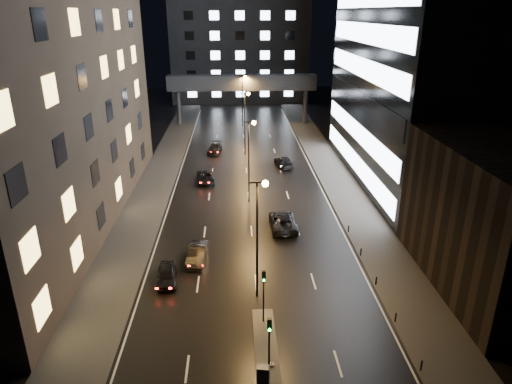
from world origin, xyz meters
TOP-DOWN VIEW (x-y plane):
  - ground at (0.00, 40.00)m, footprint 160.00×160.00m
  - sidewalk_left at (-12.50, 35.00)m, footprint 5.00×110.00m
  - sidewalk_right at (12.50, 35.00)m, footprint 5.00×110.00m
  - building_left at (-22.50, 24.00)m, footprint 15.00×48.00m
  - building_right_low at (20.00, 9.00)m, footprint 10.00×18.00m
  - building_right_glass at (25.00, 36.00)m, footprint 20.00×36.00m
  - building_far at (0.00, 98.00)m, footprint 34.00×14.00m
  - skybridge at (0.00, 70.00)m, footprint 30.00×3.00m
  - median_island at (0.30, 2.00)m, footprint 1.60×8.00m
  - traffic_signal_near at (0.30, 4.49)m, footprint 0.28×0.34m
  - traffic_signal_far at (0.30, -1.01)m, footprint 0.28×0.34m
  - bollard_row at (10.20, 6.50)m, footprint 0.12×25.12m
  - streetlight_near at (0.16, 8.00)m, footprint 1.45×0.50m
  - streetlight_mid_a at (0.16, 28.00)m, footprint 1.45×0.50m
  - streetlight_mid_b at (0.16, 48.00)m, footprint 1.45×0.50m
  - streetlight_far at (0.16, 68.00)m, footprint 1.45×0.50m
  - car_away_a at (-7.67, 10.49)m, footprint 2.04×4.25m
  - car_away_b at (-5.33, 13.96)m, footprint 1.90×4.59m
  - car_away_c at (-5.72, 35.26)m, footprint 2.79×5.06m
  - car_away_d at (-4.97, 49.31)m, footprint 2.60×5.17m
  - car_toward_a at (3.43, 20.58)m, footprint 2.85×5.91m
  - car_toward_b at (5.67, 41.59)m, footprint 2.78×5.41m
  - utility_cabinet at (-0.10, -1.70)m, footprint 0.84×0.64m
  - cone_a at (0.56, -0.16)m, footprint 0.45×0.45m

SIDE VIEW (x-z plane):
  - ground at x=0.00m, z-range 0.00..0.00m
  - sidewalk_left at x=-12.50m, z-range 0.00..0.15m
  - sidewalk_right at x=12.50m, z-range 0.00..0.15m
  - median_island at x=0.30m, z-range 0.00..0.15m
  - cone_a at x=0.56m, z-range 0.00..0.46m
  - bollard_row at x=10.20m, z-range 0.00..0.90m
  - car_away_c at x=-5.72m, z-range 0.00..1.34m
  - car_away_a at x=-7.67m, z-range 0.00..1.40m
  - car_away_d at x=-4.97m, z-range 0.00..1.44m
  - car_away_b at x=-5.33m, z-range 0.00..1.48m
  - car_toward_b at x=5.67m, z-range 0.00..1.50m
  - car_toward_a at x=3.43m, z-range 0.00..1.62m
  - utility_cabinet at x=-0.10m, z-range 0.15..1.51m
  - traffic_signal_near at x=0.30m, z-range 0.89..5.29m
  - traffic_signal_far at x=0.30m, z-range 0.89..5.29m
  - building_right_low at x=20.00m, z-range 0.00..12.00m
  - streetlight_near at x=0.16m, z-range 1.42..11.57m
  - streetlight_mid_a at x=0.16m, z-range 1.42..11.57m
  - streetlight_mid_b at x=0.16m, z-range 1.42..11.57m
  - streetlight_far at x=0.16m, z-range 1.42..11.57m
  - skybridge at x=0.00m, z-range 3.34..13.34m
  - building_far at x=0.00m, z-range 0.00..25.00m
  - building_left at x=-22.50m, z-range 0.00..40.00m
  - building_right_glass at x=25.00m, z-range 0.00..45.00m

